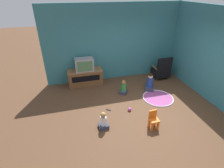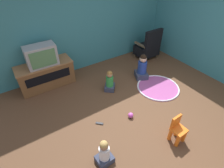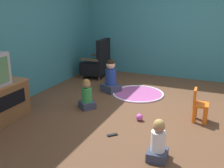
{
  "view_description": "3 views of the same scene",
  "coord_description": "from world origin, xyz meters",
  "px_view_note": "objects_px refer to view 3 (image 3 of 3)",
  "views": [
    {
      "loc": [
        -2.15,
        -3.79,
        3.33
      ],
      "look_at": [
        -0.95,
        0.66,
        0.77
      ],
      "focal_mm": 28.0,
      "sensor_mm": 36.0,
      "label": 1
    },
    {
      "loc": [
        -2.16,
        -1.62,
        2.73
      ],
      "look_at": [
        -0.66,
        0.68,
        0.62
      ],
      "focal_mm": 28.0,
      "sensor_mm": 36.0,
      "label": 2
    },
    {
      "loc": [
        -4.15,
        -0.87,
        1.79
      ],
      "look_at": [
        -0.8,
        0.56,
        0.65
      ],
      "focal_mm": 42.0,
      "sensor_mm": 36.0,
      "label": 3
    }
  ],
  "objects_px": {
    "child_watching_right": "(158,142)",
    "toy_ball": "(139,117)",
    "black_armchair": "(97,63)",
    "child_watching_left": "(87,96)",
    "remote_control": "(112,135)",
    "yellow_kid_chair": "(199,107)",
    "child_watching_center": "(111,78)"
  },
  "relations": [
    {
      "from": "child_watching_left",
      "to": "toy_ball",
      "type": "relative_size",
      "value": 4.83
    },
    {
      "from": "black_armchair",
      "to": "yellow_kid_chair",
      "type": "xyz_separation_m",
      "value": [
        -1.64,
        -2.58,
        -0.13
      ]
    },
    {
      "from": "toy_ball",
      "to": "remote_control",
      "type": "height_order",
      "value": "toy_ball"
    },
    {
      "from": "child_watching_center",
      "to": "child_watching_right",
      "type": "relative_size",
      "value": 1.33
    },
    {
      "from": "child_watching_left",
      "to": "toy_ball",
      "type": "height_order",
      "value": "child_watching_left"
    },
    {
      "from": "child_watching_center",
      "to": "toy_ball",
      "type": "height_order",
      "value": "child_watching_center"
    },
    {
      "from": "child_watching_left",
      "to": "child_watching_right",
      "type": "distance_m",
      "value": 1.86
    },
    {
      "from": "toy_ball",
      "to": "remote_control",
      "type": "bearing_deg",
      "value": 162.21
    },
    {
      "from": "black_armchair",
      "to": "toy_ball",
      "type": "height_order",
      "value": "black_armchair"
    },
    {
      "from": "remote_control",
      "to": "toy_ball",
      "type": "bearing_deg",
      "value": -153.08
    },
    {
      "from": "yellow_kid_chair",
      "to": "child_watching_center",
      "type": "bearing_deg",
      "value": 65.42
    },
    {
      "from": "child_watching_left",
      "to": "child_watching_center",
      "type": "bearing_deg",
      "value": -52.83
    },
    {
      "from": "black_armchair",
      "to": "child_watching_right",
      "type": "xyz_separation_m",
      "value": [
        -2.93,
        -2.24,
        -0.13
      ]
    },
    {
      "from": "child_watching_left",
      "to": "toy_ball",
      "type": "bearing_deg",
      "value": -148.77
    },
    {
      "from": "child_watching_right",
      "to": "toy_ball",
      "type": "height_order",
      "value": "child_watching_right"
    },
    {
      "from": "child_watching_left",
      "to": "black_armchair",
      "type": "bearing_deg",
      "value": -30.18
    },
    {
      "from": "child_watching_center",
      "to": "remote_control",
      "type": "relative_size",
      "value": 4.98
    },
    {
      "from": "child_watching_center",
      "to": "child_watching_left",
      "type": "bearing_deg",
      "value": 112.84
    },
    {
      "from": "black_armchair",
      "to": "child_watching_right",
      "type": "relative_size",
      "value": 1.84
    },
    {
      "from": "black_armchair",
      "to": "child_watching_center",
      "type": "distance_m",
      "value": 1.15
    },
    {
      "from": "yellow_kid_chair",
      "to": "child_watching_right",
      "type": "bearing_deg",
      "value": 163.48
    },
    {
      "from": "yellow_kid_chair",
      "to": "toy_ball",
      "type": "height_order",
      "value": "yellow_kid_chair"
    },
    {
      "from": "yellow_kid_chair",
      "to": "remote_control",
      "type": "height_order",
      "value": "yellow_kid_chair"
    },
    {
      "from": "black_armchair",
      "to": "child_watching_left",
      "type": "height_order",
      "value": "black_armchair"
    },
    {
      "from": "child_watching_center",
      "to": "remote_control",
      "type": "distance_m",
      "value": 1.93
    },
    {
      "from": "yellow_kid_chair",
      "to": "child_watching_left",
      "type": "height_order",
      "value": "child_watching_left"
    },
    {
      "from": "child_watching_center",
      "to": "child_watching_right",
      "type": "bearing_deg",
      "value": 150.44
    },
    {
      "from": "black_armchair",
      "to": "child_watching_left",
      "type": "bearing_deg",
      "value": 20.27
    },
    {
      "from": "child_watching_right",
      "to": "toy_ball",
      "type": "relative_size",
      "value": 4.68
    },
    {
      "from": "black_armchair",
      "to": "yellow_kid_chair",
      "type": "relative_size",
      "value": 1.82
    },
    {
      "from": "child_watching_right",
      "to": "remote_control",
      "type": "relative_size",
      "value": 3.74
    },
    {
      "from": "black_armchair",
      "to": "toy_ball",
      "type": "distance_m",
      "value": 2.65
    }
  ]
}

